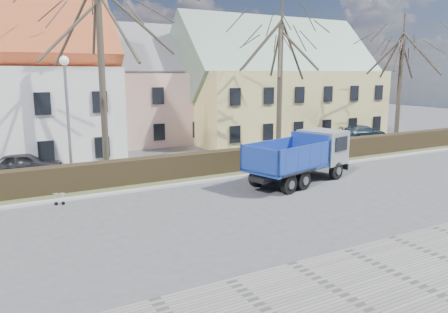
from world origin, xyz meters
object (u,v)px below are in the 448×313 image
streetlight (68,122)px  parked_car_b (363,133)px  dump_truck (296,158)px  parked_car_a (25,164)px  cart_frame (55,199)px

streetlight → parked_car_b: 25.89m
dump_truck → streetlight: streetlight is taller
parked_car_a → parked_car_b: size_ratio=0.88×
parked_car_a → parked_car_b: (27.24, 0.44, -0.03)m
dump_truck → parked_car_a: size_ratio=1.69×
dump_truck → streetlight: (-10.61, 4.98, 2.00)m
parked_car_a → parked_car_b: bearing=-76.5°
cart_frame → parked_car_a: size_ratio=0.17×
parked_car_b → dump_truck: bearing=128.0°
cart_frame → streetlight: bearing=66.6°
dump_truck → parked_car_a: bearing=128.7°
dump_truck → parked_car_b: bearing=16.6°
cart_frame → dump_truck: bearing=-9.6°
streetlight → cart_frame: bearing=-113.4°
streetlight → dump_truck: bearing=-25.2°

